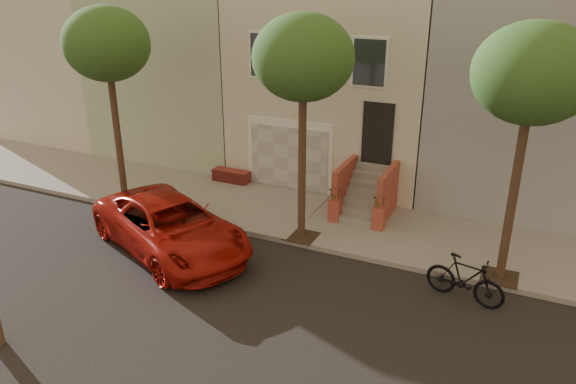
% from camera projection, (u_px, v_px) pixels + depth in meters
% --- Properties ---
extents(ground, '(90.00, 90.00, 0.00)m').
position_uv_depth(ground, '(199.00, 300.00, 13.34)').
color(ground, black).
rests_on(ground, ground).
extents(sidewalk, '(40.00, 3.70, 0.15)m').
position_uv_depth(sidewalk, '(291.00, 214.00, 17.81)').
color(sidewalk, gray).
rests_on(sidewalk, ground).
extents(house_row, '(33.10, 11.70, 7.00)m').
position_uv_depth(house_row, '(353.00, 73.00, 21.37)').
color(house_row, '#BAB39E').
rests_on(house_row, sidewalk).
extents(tree_left, '(2.70, 2.57, 6.30)m').
position_uv_depth(tree_left, '(107.00, 45.00, 16.76)').
color(tree_left, '#2D2116').
rests_on(tree_left, sidewalk).
extents(tree_mid, '(2.70, 2.57, 6.30)m').
position_uv_depth(tree_mid, '(303.00, 59.00, 14.24)').
color(tree_mid, '#2D2116').
rests_on(tree_mid, sidewalk).
extents(tree_right, '(2.70, 2.57, 6.30)m').
position_uv_depth(tree_right, '(533.00, 75.00, 12.11)').
color(tree_right, '#2D2116').
rests_on(tree_right, sidewalk).
extents(pickup_truck, '(6.03, 4.58, 1.52)m').
position_uv_depth(pickup_truck, '(170.00, 226.00, 15.39)').
color(pickup_truck, '#9F120B').
rests_on(pickup_truck, ground).
extents(motorcycle, '(2.00, 0.95, 1.16)m').
position_uv_depth(motorcycle, '(465.00, 279.00, 13.14)').
color(motorcycle, black).
rests_on(motorcycle, ground).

